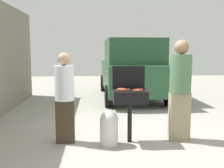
{
  "coord_description": "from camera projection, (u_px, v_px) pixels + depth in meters",
  "views": [
    {
      "loc": [
        -0.74,
        -4.72,
        1.66
      ],
      "look_at": [
        -0.43,
        0.34,
        1.0
      ],
      "focal_mm": 42.07,
      "sensor_mm": 36.0,
      "label": 1
    }
  ],
  "objects": [
    {
      "name": "grill_lid_open",
      "position": [
        128.0,
        77.0,
        4.84
      ],
      "size": [
        0.6,
        0.05,
        0.42
      ],
      "primitive_type": "cube",
      "color": "black",
      "rests_on": "bbq_grill"
    },
    {
      "name": "person_right",
      "position": [
        180.0,
        87.0,
        4.76
      ],
      "size": [
        0.39,
        0.39,
        1.84
      ],
      "rotation": [
        0.0,
        0.0,
        2.87
      ],
      "color": "gray",
      "rests_on": "ground"
    },
    {
      "name": "hot_dog_7",
      "position": [
        139.0,
        89.0,
        4.68
      ],
      "size": [
        0.13,
        0.04,
        0.03
      ],
      "primitive_type": "cylinder",
      "rotation": [
        0.0,
        1.57,
        -0.12
      ],
      "color": "#AD4228",
      "rests_on": "bbq_grill"
    },
    {
      "name": "bbq_grill",
      "position": [
        130.0,
        98.0,
        4.67
      ],
      "size": [
        0.6,
        0.44,
        0.95
      ],
      "color": "black",
      "rests_on": "ground"
    },
    {
      "name": "hot_dog_2",
      "position": [
        136.0,
        90.0,
        4.58
      ],
      "size": [
        0.13,
        0.04,
        0.03
      ],
      "primitive_type": "cylinder",
      "rotation": [
        0.0,
        1.57,
        -0.08
      ],
      "color": "#AD4228",
      "rests_on": "bbq_grill"
    },
    {
      "name": "hot_dog_1",
      "position": [
        121.0,
        89.0,
        4.69
      ],
      "size": [
        0.13,
        0.03,
        0.03
      ],
      "primitive_type": "cylinder",
      "rotation": [
        0.0,
        1.57,
        0.04
      ],
      "color": "#B74C33",
      "rests_on": "bbq_grill"
    },
    {
      "name": "hot_dog_4",
      "position": [
        120.0,
        90.0,
        4.58
      ],
      "size": [
        0.13,
        0.04,
        0.03
      ],
      "primitive_type": "cylinder",
      "rotation": [
        0.0,
        1.57,
        -0.1
      ],
      "color": "#AD4228",
      "rests_on": "bbq_grill"
    },
    {
      "name": "ground_plane",
      "position": [
        136.0,
        139.0,
        4.93
      ],
      "size": [
        24.0,
        24.0,
        0.0
      ],
      "primitive_type": "plane",
      "color": "#9E998E"
    },
    {
      "name": "parked_minivan",
      "position": [
        132.0,
        68.0,
        9.1
      ],
      "size": [
        2.1,
        4.44,
        2.02
      ],
      "rotation": [
        0.0,
        0.0,
        3.16
      ],
      "color": "#234C2D",
      "rests_on": "ground"
    },
    {
      "name": "hot_dog_3",
      "position": [
        122.0,
        89.0,
        4.77
      ],
      "size": [
        0.13,
        0.04,
        0.03
      ],
      "primitive_type": "cylinder",
      "rotation": [
        0.0,
        1.57,
        -0.09
      ],
      "color": "#AD4228",
      "rests_on": "bbq_grill"
    },
    {
      "name": "propane_tank",
      "position": [
        109.0,
        127.0,
        4.59
      ],
      "size": [
        0.32,
        0.32,
        0.62
      ],
      "color": "silver",
      "rests_on": "ground"
    },
    {
      "name": "hot_dog_0",
      "position": [
        121.0,
        89.0,
        4.73
      ],
      "size": [
        0.13,
        0.03,
        0.03
      ],
      "primitive_type": "cylinder",
      "rotation": [
        0.0,
        1.57,
        -0.03
      ],
      "color": "#AD4228",
      "rests_on": "bbq_grill"
    },
    {
      "name": "hot_dog_6",
      "position": [
        138.0,
        91.0,
        4.52
      ],
      "size": [
        0.13,
        0.03,
        0.03
      ],
      "primitive_type": "cylinder",
      "rotation": [
        0.0,
        1.57,
        -0.02
      ],
      "color": "#AD4228",
      "rests_on": "bbq_grill"
    },
    {
      "name": "person_left",
      "position": [
        65.0,
        95.0,
        4.64
      ],
      "size": [
        0.34,
        0.34,
        1.62
      ],
      "rotation": [
        0.0,
        0.0,
        0.23
      ],
      "color": "#3F3323",
      "rests_on": "ground"
    },
    {
      "name": "hot_dog_5",
      "position": [
        126.0,
        90.0,
        4.64
      ],
      "size": [
        0.13,
        0.03,
        0.03
      ],
      "primitive_type": "cylinder",
      "rotation": [
        0.0,
        1.57,
        0.01
      ],
      "color": "#B74C33",
      "rests_on": "bbq_grill"
    }
  ]
}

